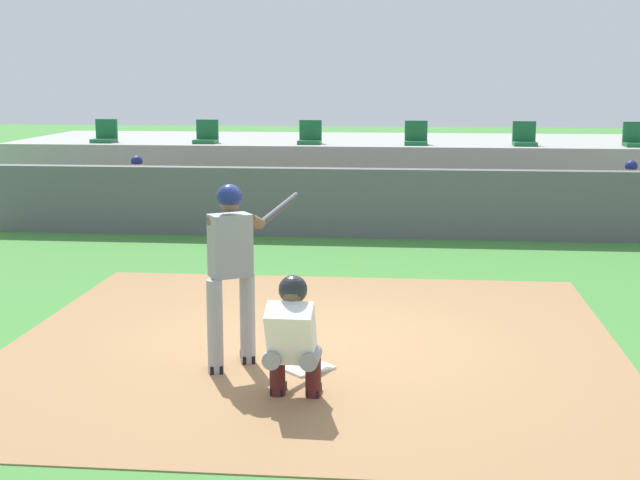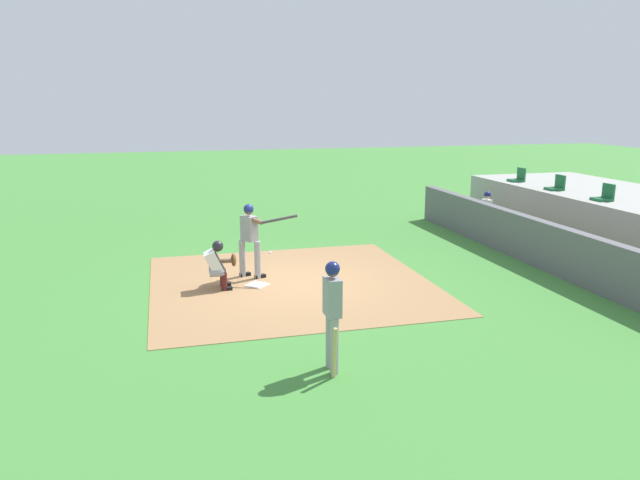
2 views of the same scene
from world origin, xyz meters
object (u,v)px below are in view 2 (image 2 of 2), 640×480
object	(u,v)px
batter_at_plate	(251,236)
catcher_crouched	(219,263)
stadium_seat_1	(557,186)
stadium_seat_0	(518,178)
dugout_player_0	(483,210)
stadium_seat_2	(604,196)
home_plate	(257,285)
on_deck_batter	(332,309)

from	to	relation	value
batter_at_plate	catcher_crouched	distance (m)	1.16
catcher_crouched	stadium_seat_1	xyz separation A→B (m)	(-3.25, 11.04, 0.93)
stadium_seat_0	dugout_player_0	bearing A→B (deg)	-58.32
catcher_crouched	stadium_seat_0	size ratio (longest dim) A/B	3.25
batter_at_plate	stadium_seat_2	world-z (taller)	stadium_seat_2
stadium_seat_1	stadium_seat_2	bearing A→B (deg)	0.00
home_plate	dugout_player_0	xyz separation A→B (m)	(-4.16, 8.14, 0.65)
batter_at_plate	dugout_player_0	world-z (taller)	batter_at_plate
on_deck_batter	stadium_seat_2	distance (m)	11.35
home_plate	dugout_player_0	world-z (taller)	dugout_player_0
batter_at_plate	catcher_crouched	size ratio (longest dim) A/B	1.16
on_deck_batter	dugout_player_0	distance (m)	11.77
batter_at_plate	catcher_crouched	world-z (taller)	batter_at_plate
stadium_seat_1	home_plate	bearing A→B (deg)	-72.29
batter_at_plate	stadium_seat_2	size ratio (longest dim) A/B	3.76
batter_at_plate	stadium_seat_0	xyz separation A→B (m)	(-4.73, 10.21, 0.50)
batter_at_plate	stadium_seat_2	xyz separation A→B (m)	(-0.40, 10.21, 0.50)
stadium_seat_2	stadium_seat_1	bearing A→B (deg)	180.00
stadium_seat_2	dugout_player_0	bearing A→B (deg)	-146.53
batter_at_plate	catcher_crouched	xyz separation A→B (m)	(0.68, -0.83, -0.43)
on_deck_batter	stadium_seat_2	bearing A→B (deg)	120.86
home_plate	on_deck_batter	distance (m)	4.86
on_deck_batter	dugout_player_0	world-z (taller)	on_deck_batter
catcher_crouched	stadium_seat_2	distance (m)	11.13
dugout_player_0	stadium_seat_1	distance (m)	2.39
stadium_seat_0	stadium_seat_2	size ratio (longest dim) A/B	1.00
stadium_seat_0	on_deck_batter	bearing A→B (deg)	-43.81
catcher_crouched	home_plate	bearing A→B (deg)	89.90
home_plate	stadium_seat_1	size ratio (longest dim) A/B	0.92
home_plate	batter_at_plate	xyz separation A→B (m)	(-0.69, -0.03, 1.01)
batter_at_plate	on_deck_batter	size ratio (longest dim) A/B	1.01
on_deck_batter	batter_at_plate	bearing A→B (deg)	-175.02
stadium_seat_1	batter_at_plate	bearing A→B (deg)	-75.90
batter_at_plate	dugout_player_0	distance (m)	8.89
stadium_seat_0	stadium_seat_2	world-z (taller)	same
stadium_seat_0	batter_at_plate	bearing A→B (deg)	-65.13
catcher_crouched	stadium_seat_0	xyz separation A→B (m)	(-5.42, 11.04, 0.93)
on_deck_batter	stadium_seat_2	size ratio (longest dim) A/B	3.72
home_plate	stadium_seat_1	bearing A→B (deg)	107.71
stadium_seat_0	stadium_seat_2	bearing A→B (deg)	0.00
catcher_crouched	on_deck_batter	world-z (taller)	on_deck_batter
stadium_seat_0	stadium_seat_1	bearing A→B (deg)	0.00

